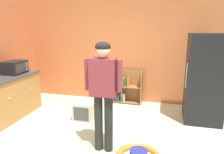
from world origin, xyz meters
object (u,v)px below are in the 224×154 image
Objects in this scene: bookshelf at (124,88)px; standing_person at (103,87)px; pet_carrier at (86,109)px; microwave at (15,67)px; refrigerator at (205,79)px; teal_cup at (18,69)px.

bookshelf is 2.31m from standing_person.
bookshelf is 1.29m from pet_carrier.
pet_carrier is at bearing 123.28° from standing_person.
bookshelf is 1.54× the size of pet_carrier.
microwave is (-2.20, -1.23, 0.67)m from bookshelf.
pet_carrier is (-2.37, -0.43, -0.71)m from refrigerator.
refrigerator is 3.99m from microwave.
pet_carrier is 1.15× the size of microwave.
bookshelf reaches higher than pet_carrier.
teal_cup is (-2.46, 1.27, -0.08)m from standing_person.
standing_person is 3.52× the size of microwave.
standing_person reaches higher than bookshelf.
teal_cup is at bearing -158.32° from bookshelf.
microwave is at bearing -60.21° from teal_cup.
refrigerator is at bearing 10.30° from pet_carrier.
microwave is at bearing -150.89° from bookshelf.
bookshelf is 1.77× the size of microwave.
bookshelf is at bearing 21.68° from teal_cup.
teal_cup is at bearing -176.50° from refrigerator.
teal_cup is (-4.12, -0.25, 0.06)m from refrigerator.
standing_person is (0.10, -2.21, 0.66)m from bookshelf.
microwave reaches higher than teal_cup.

